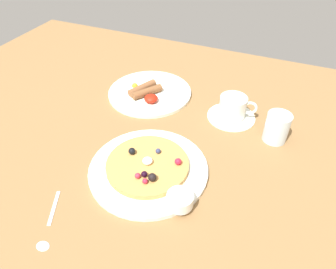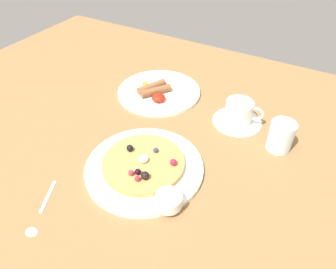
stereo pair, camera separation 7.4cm
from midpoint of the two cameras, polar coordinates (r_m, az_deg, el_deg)
name	(u,v)px [view 1 (the left image)]	position (r cm, az deg, el deg)	size (l,w,h in cm)	color
ground_plane	(143,154)	(84.79, -7.06, -3.64)	(171.55, 136.92, 3.00)	olive
pancake_plate	(149,169)	(77.67, -6.35, -6.54)	(29.71, 29.71, 1.21)	white
pancake_with_berries	(148,165)	(76.75, -6.55, -5.75)	(20.57, 20.57, 3.43)	#C18D48
syrup_ramekin	(180,200)	(68.43, -0.91, -12.15)	(5.95, 5.95, 3.01)	white
breakfast_plate	(150,93)	(104.90, -5.41, 7.68)	(27.72, 27.72, 1.09)	white
fried_breakfast	(144,91)	(102.76, -6.49, 7.92)	(14.61, 11.81, 2.74)	brown
coffee_saucer	(231,116)	(95.28, 9.46, 3.29)	(14.52, 14.52, 0.66)	white
coffee_cup	(233,106)	(93.13, 9.81, 5.07)	(11.20, 8.04, 6.44)	white
teaspoon	(47,230)	(73.10, -24.35, -16.03)	(7.69, 13.81, 0.60)	silver
water_glass	(277,127)	(87.58, 17.30, 1.17)	(6.55, 6.55, 8.38)	silver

